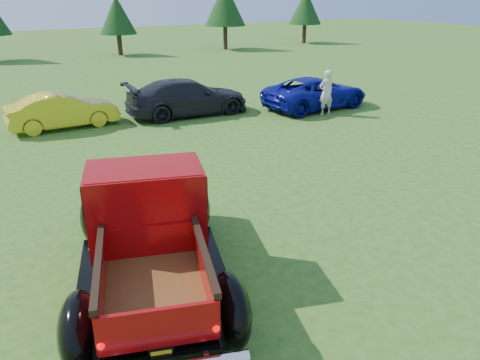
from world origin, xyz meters
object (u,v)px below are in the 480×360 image
(show_car_grey, at_px, (188,97))
(spectator, at_px, (326,93))
(pickup_truck, at_px, (148,223))
(show_car_blue, at_px, (316,93))
(tree_mid_right, at_px, (117,15))
(tree_far_east, at_px, (305,7))
(tree_east, at_px, (225,4))
(show_car_yellow, at_px, (63,111))

(show_car_grey, relative_size, spectator, 2.74)
(pickup_truck, height_order, show_car_blue, pickup_truck)
(tree_mid_right, xyz_separation_m, tree_far_east, (18.00, 0.50, 0.27))
(show_car_grey, bearing_deg, spectator, -117.37)
(tree_mid_right, xyz_separation_m, show_car_blue, (2.56, -21.71, -2.31))
(tree_east, height_order, show_car_yellow, tree_east)
(tree_mid_right, xyz_separation_m, show_car_yellow, (-7.50, -19.79, -2.33))
(tree_east, distance_m, pickup_truck, 34.47)
(show_car_blue, bearing_deg, pickup_truck, 125.84)
(tree_far_east, bearing_deg, spectator, -124.09)
(pickup_truck, bearing_deg, show_car_blue, 56.01)
(show_car_grey, bearing_deg, tree_east, -29.35)
(tree_east, xyz_separation_m, pickup_truck, (-16.76, -30.00, -2.70))
(tree_mid_right, distance_m, tree_east, 9.04)
(pickup_truck, bearing_deg, show_car_grey, 79.57)
(tree_mid_right, xyz_separation_m, spectator, (2.20, -22.85, -2.06))
(tree_east, xyz_separation_m, show_car_blue, (-6.44, -21.21, -3.00))
(tree_far_east, height_order, spectator, tree_far_east)
(tree_east, relative_size, show_car_yellow, 1.39)
(tree_east, distance_m, show_car_yellow, 25.56)
(tree_far_east, distance_m, show_car_blue, 27.18)
(tree_far_east, xyz_separation_m, spectator, (-15.80, -23.35, -2.34))
(tree_mid_right, distance_m, spectator, 23.05)
(spectator, bearing_deg, show_car_yellow, -16.18)
(spectator, bearing_deg, tree_east, -105.61)
(tree_mid_right, xyz_separation_m, show_car_grey, (-2.71, -20.15, -2.25))
(show_car_grey, bearing_deg, pickup_truck, 155.38)
(tree_far_east, bearing_deg, show_car_yellow, -141.49)
(tree_far_east, bearing_deg, tree_mid_right, -178.41)
(tree_far_east, xyz_separation_m, pickup_truck, (-25.76, -31.00, -2.29))
(show_car_grey, xyz_separation_m, show_car_blue, (5.27, -1.56, -0.06))
(pickup_truck, distance_m, spectator, 12.56)
(tree_east, relative_size, show_car_blue, 1.14)
(pickup_truck, bearing_deg, tree_east, 76.42)
(pickup_truck, bearing_deg, tree_far_east, 65.89)
(tree_mid_right, bearing_deg, show_car_blue, -83.27)
(pickup_truck, height_order, show_car_yellow, pickup_truck)
(tree_far_east, distance_m, show_car_grey, 29.35)
(tree_east, relative_size, tree_far_east, 1.12)
(tree_mid_right, height_order, tree_east, tree_east)
(show_car_yellow, relative_size, spectator, 2.14)
(show_car_grey, relative_size, show_car_blue, 1.05)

